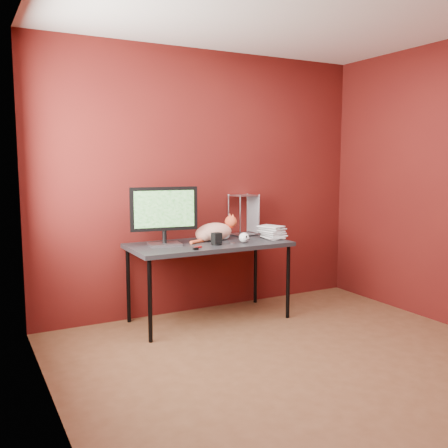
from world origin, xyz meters
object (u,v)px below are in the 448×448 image
desk (209,248)px  monitor (164,213)px  speaker (217,239)px  skull_mug (244,238)px  book_stack (266,168)px  cat (215,231)px

desk → monitor: 0.55m
desk → speaker: size_ratio=13.37×
desk → speaker: 0.17m
desk → skull_mug: bearing=-28.0°
desk → monitor: size_ratio=2.44×
desk → book_stack: bearing=-5.0°
cat → speaker: (-0.10, -0.23, -0.04)m
cat → speaker: 0.25m
cat → monitor: bearing=-176.6°
cat → speaker: bearing=-113.5°
desk → speaker: (0.01, -0.14, 0.10)m
desk → speaker: speaker is taller
speaker → cat: bearing=59.3°
skull_mug → speaker: speaker is taller
book_stack → desk: bearing=175.0°
monitor → desk: bearing=0.5°
cat → skull_mug: bearing=-54.1°
cat → speaker: size_ratio=4.83×
desk → speaker: bearing=-85.8°
monitor → cat: monitor is taller
speaker → book_stack: size_ratio=0.08×
monitor → speaker: monitor is taller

